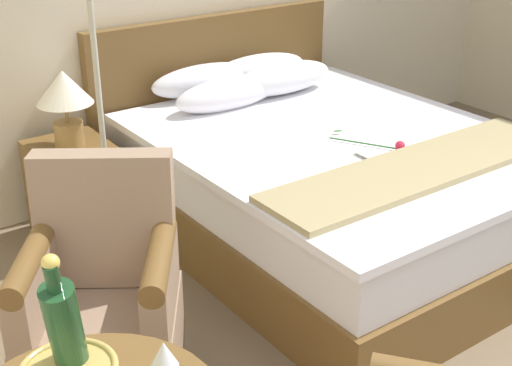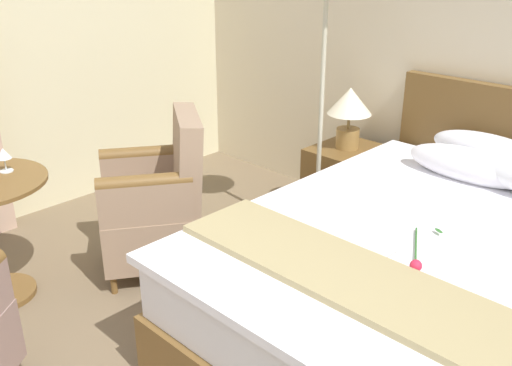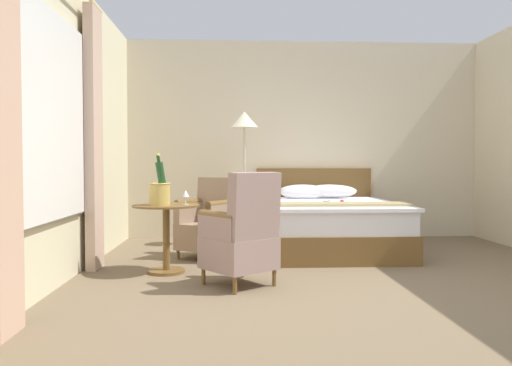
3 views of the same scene
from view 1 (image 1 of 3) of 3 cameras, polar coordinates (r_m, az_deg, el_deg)
name	(u,v)px [view 1 (image 1 of 3)]	position (r m, az deg, el deg)	size (l,w,h in m)	color
bed	(321,177)	(3.85, 5.23, 0.48)	(1.71, 2.25, 1.04)	brown
nightstand	(76,192)	(3.95, -14.21, -0.71)	(0.43, 0.47, 0.53)	brown
bedside_lamp	(65,96)	(3.76, -15.06, 6.76)	(0.29, 0.29, 0.41)	#A07940
wine_glass_near_bucket	(164,357)	(1.82, -7.36, -13.61)	(0.07, 0.07, 0.15)	white
wine_glass_near_edge	(51,357)	(1.90, -16.11, -13.19)	(0.08, 0.08, 0.13)	white
armchair_by_window	(104,305)	(2.73, -12.08, -9.52)	(0.76, 0.77, 0.94)	brown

